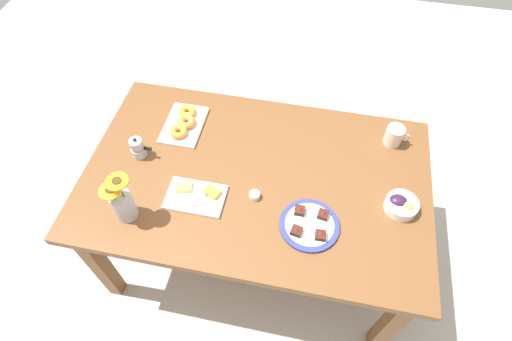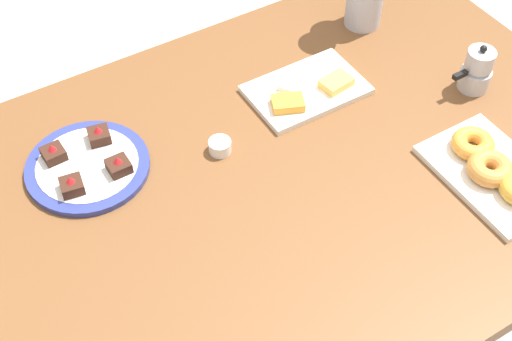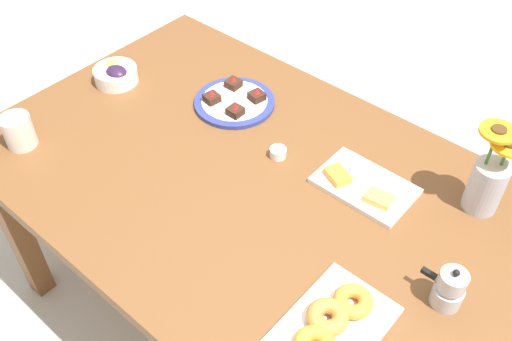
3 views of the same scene
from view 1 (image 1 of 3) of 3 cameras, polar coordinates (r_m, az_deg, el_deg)
name	(u,v)px [view 1 (image 1 of 3)]	position (r m, az deg, el deg)	size (l,w,h in m)	color
ground_plane	(256,246)	(2.49, 0.00, -10.69)	(6.00, 6.00, 0.00)	#B7B2A8
dining_table	(256,186)	(1.92, 0.00, -2.21)	(1.60, 1.00, 0.74)	brown
coffee_mug	(394,135)	(2.05, 19.15, 4.76)	(0.12, 0.09, 0.10)	beige
grape_bowl	(401,205)	(1.84, 20.02, -4.61)	(0.14, 0.14, 0.07)	white
cheese_platter	(196,196)	(1.80, -8.54, -3.62)	(0.26, 0.17, 0.03)	white
croissant_platter	(184,123)	(2.07, -10.22, 6.68)	(0.19, 0.28, 0.05)	white
jam_cup_honey	(255,195)	(1.77, -0.19, -3.53)	(0.05, 0.05, 0.03)	white
dessert_plate	(309,225)	(1.72, 7.64, -7.68)	(0.25, 0.25, 0.05)	navy
flower_vase	(123,204)	(1.75, -18.49, -4.50)	(0.12, 0.11, 0.26)	#B2B2BC
moka_pot	(138,148)	(1.97, -16.52, 3.07)	(0.11, 0.07, 0.12)	#B7B7BC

